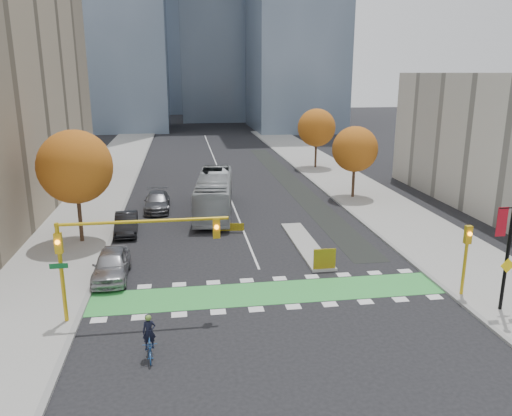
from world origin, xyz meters
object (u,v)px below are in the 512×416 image
object	(u,v)px
tree_west	(75,167)
traffic_signal_east	(466,250)
parked_car_a	(111,264)
parked_car_b	(126,223)
hazard_board	(325,259)
tree_east_near	(355,149)
traffic_signal_west	(114,244)
parked_car_c	(157,202)
tree_east_far	(317,128)
banner_lamppost	(511,227)
bus	(214,194)
cyclist	(150,343)

from	to	relation	value
tree_west	traffic_signal_east	size ratio (longest dim) A/B	2.01
parked_car_a	parked_car_b	size ratio (longest dim) A/B	1.07
traffic_signal_east	hazard_board	bearing A→B (deg)	144.08
tree_east_near	traffic_signal_west	size ratio (longest dim) A/B	0.83
tree_west	parked_car_a	size ratio (longest dim) A/B	1.63
traffic_signal_east	parked_car_c	distance (m)	27.23
tree_east_far	traffic_signal_west	size ratio (longest dim) A/B	0.90
traffic_signal_west	banner_lamppost	world-z (taller)	banner_lamppost
tree_west	parked_car_a	distance (m)	8.96
tree_east_near	traffic_signal_east	world-z (taller)	tree_east_near
traffic_signal_east	banner_lamppost	distance (m)	2.92
parked_car_b	tree_east_near	bearing A→B (deg)	17.76
traffic_signal_east	banner_lamppost	size ratio (longest dim) A/B	0.50
traffic_signal_west	parked_car_b	bearing A→B (deg)	94.27
banner_lamppost	bus	bearing A→B (deg)	122.24
tree_west	traffic_signal_east	bearing A→B (deg)	-29.07
traffic_signal_west	cyclist	distance (m)	5.29
traffic_signal_west	traffic_signal_east	world-z (taller)	traffic_signal_west
banner_lamppost	cyclist	world-z (taller)	banner_lamppost
cyclist	traffic_signal_west	bearing A→B (deg)	109.62
parked_car_b	parked_car_c	distance (m)	6.80
traffic_signal_east	parked_car_c	xyz separation A→B (m)	(-17.43, 20.82, -1.95)
tree_east_near	tree_east_far	xyz separation A→B (m)	(0.50, 16.00, 0.38)
tree_west	parked_car_c	size ratio (longest dim) A/B	1.52
parked_car_a	tree_east_near	bearing A→B (deg)	38.38
parked_car_c	tree_east_far	bearing A→B (deg)	42.26
hazard_board	tree_east_far	distance (m)	35.13
parked_car_a	tree_west	bearing A→B (deg)	112.69
parked_car_a	cyclist	bearing A→B (deg)	-73.93
tree_east_far	parked_car_c	bearing A→B (deg)	-137.69
tree_east_far	parked_car_c	distance (m)	26.65
traffic_signal_west	parked_car_a	distance (m)	6.47
bus	parked_car_b	world-z (taller)	bus
traffic_signal_west	bus	size ratio (longest dim) A/B	0.69
cyclist	tree_east_near	bearing A→B (deg)	50.31
parked_car_a	bus	bearing A→B (deg)	61.88
hazard_board	bus	distance (m)	15.66
tree_west	parked_car_a	bearing A→B (deg)	-66.74
tree_west	parked_car_b	size ratio (longest dim) A/B	1.74
tree_west	tree_east_far	world-z (taller)	tree_west
parked_car_a	parked_car_b	xyz separation A→B (m)	(0.00, 8.81, -0.08)
tree_west	banner_lamppost	xyz separation A→B (m)	(23.50, -14.50, -1.01)
tree_east_near	banner_lamppost	world-z (taller)	banner_lamppost
parked_car_b	banner_lamppost	bearing A→B (deg)	-42.04
traffic_signal_east	parked_car_a	xyz separation A→B (m)	(-19.50, 5.53, -1.87)
traffic_signal_east	traffic_signal_west	bearing A→B (deg)	-179.99
hazard_board	traffic_signal_east	bearing A→B (deg)	-35.92
tree_east_far	bus	bearing A→B (deg)	-126.66
hazard_board	bus	size ratio (longest dim) A/B	0.11
hazard_board	traffic_signal_west	world-z (taller)	traffic_signal_west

